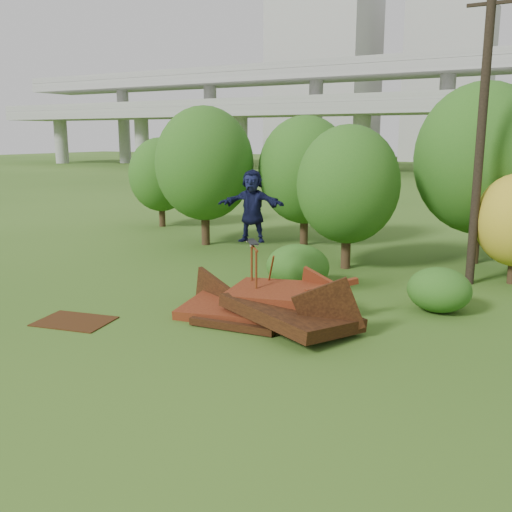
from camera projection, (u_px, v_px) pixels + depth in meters
The scene contains 16 objects.
ground at pixel (244, 341), 13.47m from camera, with size 240.00×240.00×0.00m, color #2D5116.
scrap_pile at pixel (269, 307), 14.83m from camera, with size 5.56×3.20×1.81m.
grind_rail at pixel (254, 272), 15.37m from camera, with size 0.71×0.86×1.85m.
skateboard at pixel (252, 242), 15.48m from camera, with size 0.71×0.81×0.09m.
skater at pixel (252, 206), 15.28m from camera, with size 1.80×0.57×1.94m, color black.
flat_plate at pixel (74, 321), 14.84m from camera, with size 1.87×1.34×0.03m, color #391E0C.
tree_0 at pixel (204, 164), 24.61m from camera, with size 4.26×4.26×6.01m.
tree_1 at pixel (305, 170), 24.58m from camera, with size 4.04×4.04×5.61m.
tree_2 at pixel (348, 185), 20.21m from camera, with size 3.66×3.66×5.15m.
tree_3 at pixel (481, 159), 20.88m from camera, with size 4.82×4.82×6.69m.
tree_6 at pixel (161, 175), 29.83m from camera, with size 3.34×3.34×4.67m.
shrub_left at pixel (298, 266), 18.00m from camera, with size 2.03×1.87×1.40m, color #1D5416.
shrub_right at pixel (439, 290), 15.60m from camera, with size 1.74×1.60×1.23m, color #1D5416.
utility_pole at pixel (481, 136), 17.69m from camera, with size 1.40×0.28×9.34m.
building_left at pixel (324, 67), 109.07m from camera, with size 18.00×16.00×35.00m, color #9E9E99.
building_right at pixel (449, 84), 105.22m from camera, with size 14.00×14.00×28.00m, color #9E9E99.
Camera 1 is at (6.49, -10.98, 4.76)m, focal length 40.00 mm.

